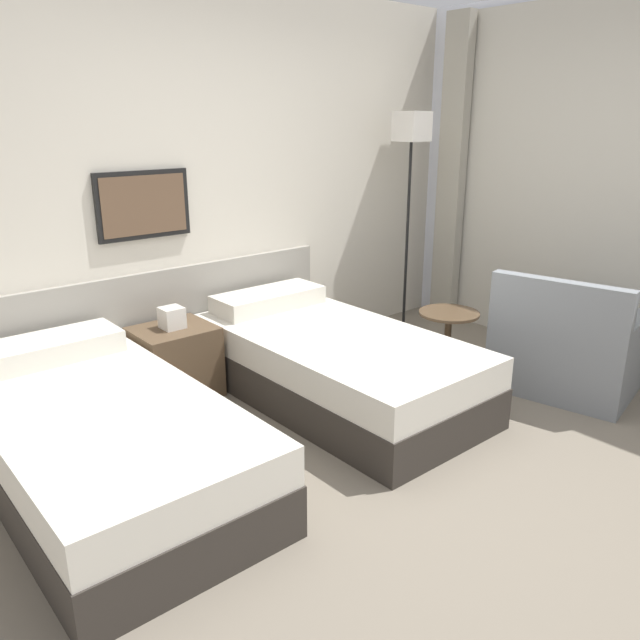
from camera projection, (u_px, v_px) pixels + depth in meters
name	position (u px, v px, depth m)	size (l,w,h in m)	color
ground_plane	(417.00, 464.00, 3.42)	(16.00, 16.00, 0.00)	slate
wall_headboard	(211.00, 192.00, 4.42)	(10.00, 0.10, 2.70)	beige
bed_near_door	(102.00, 441.00, 3.17)	(1.03, 1.99, 0.59)	#332D28
bed_near_window	(335.00, 364.00, 4.15)	(1.03, 1.99, 0.59)	#332D28
nightstand	(175.00, 361.00, 4.18)	(0.51, 0.44, 0.63)	brown
floor_lamp	(411.00, 151.00, 5.00)	(0.24, 0.24, 1.85)	black
side_table	(448.00, 331.00, 4.48)	(0.43, 0.43, 0.49)	brown
armchair	(567.00, 352.00, 4.31)	(0.98, 1.03, 0.83)	gray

